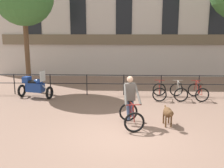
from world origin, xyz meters
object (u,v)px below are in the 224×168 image
parked_bicycle_mid_left (179,92)px  parked_bicycle_mid_right (198,92)px  cyclist_with_bike (131,104)px  parked_bicycle_near_lamp (159,91)px  dog (168,113)px  parked_motorcycle (35,87)px

parked_bicycle_mid_left → parked_bicycle_mid_right: size_ratio=0.96×
cyclist_with_bike → parked_bicycle_near_lamp: cyclist_with_bike is taller
dog → parked_bicycle_mid_left: bearing=70.5°
parked_bicycle_near_lamp → parked_bicycle_mid_right: size_ratio=1.02×
parked_motorcycle → cyclist_with_bike: bearing=-113.6°
parked_bicycle_near_lamp → parked_bicycle_mid_right: bearing=-172.9°
cyclist_with_bike → dog: bearing=-11.2°
parked_bicycle_near_lamp → cyclist_with_bike: bearing=74.8°
cyclist_with_bike → dog: cyclist_with_bike is taller
cyclist_with_bike → parked_motorcycle: size_ratio=0.96×
parked_motorcycle → parked_bicycle_mid_left: bearing=-74.8°
parked_bicycle_mid_left → parked_bicycle_mid_right: bearing=179.7°
cyclist_with_bike → parked_bicycle_mid_right: (3.33, 3.63, -0.41)m
dog → parked_motorcycle: 6.83m
cyclist_with_bike → dog: (1.28, -0.06, -0.29)m
dog → parked_bicycle_mid_right: bearing=58.5°
parked_bicycle_mid_left → dog: bearing=72.7°
cyclist_with_bike → parked_motorcycle: (-4.52, 3.55, -0.20)m
dog → parked_bicycle_mid_right: 4.22m
cyclist_with_bike → parked_bicycle_mid_left: bearing=47.7°
parked_bicycle_mid_left → parked_motorcycle: bearing=0.4°
parked_bicycle_mid_right → parked_bicycle_mid_left: bearing=-4.5°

